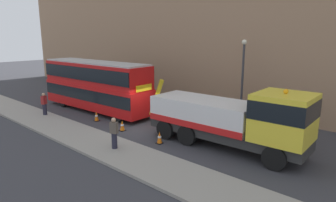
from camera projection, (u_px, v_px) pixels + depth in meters
The scene contains 11 objects.
ground_plane at pixel (149, 128), 20.10m from camera, with size 120.00×120.00×0.00m, color #38383D.
near_kerb at pixel (97, 143), 17.03m from camera, with size 60.00×2.80×0.15m, color gray.
building_facade at pixel (217, 10), 24.07m from camera, with size 60.00×1.50×16.00m.
recovery_tow_truck at pixel (232, 118), 16.03m from camera, with size 10.19×2.97×3.67m.
double_decker_bus at pixel (95, 84), 24.13m from camera, with size 11.12×2.96×4.06m.
pedestrian_onlooker at pixel (44, 104), 22.57m from camera, with size 0.41×0.47×1.71m.
pedestrian_bystander at pixel (114, 133), 15.88m from camera, with size 0.46×0.38×1.71m.
traffic_cone_near_bus at pixel (96, 116), 21.56m from camera, with size 0.36×0.36×0.72m.
traffic_cone_midway at pixel (122, 126), 19.37m from camera, with size 0.36×0.36×0.72m.
traffic_cone_near_truck at pixel (160, 138), 17.10m from camera, with size 0.36×0.36×0.72m.
street_lamp at pixel (243, 73), 21.06m from camera, with size 0.36×0.36×5.83m.
Camera 1 is at (13.79, -13.44, 6.15)m, focal length 31.74 mm.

